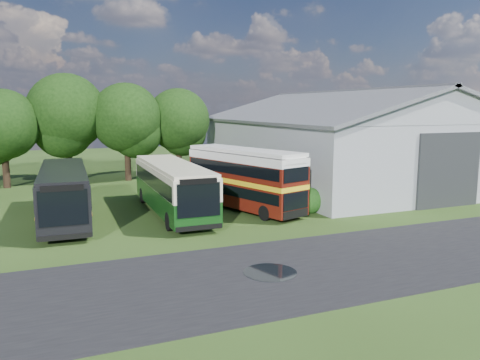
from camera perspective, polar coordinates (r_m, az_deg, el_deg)
name	(u,v)px	position (r m, az deg, el deg)	size (l,w,h in m)	color
ground	(271,248)	(22.55, 3.80, -8.30)	(120.00, 120.00, 0.00)	#233A12
asphalt_road	(362,259)	(21.61, 14.63, -9.34)	(60.00, 8.00, 0.02)	black
puddle	(270,273)	(19.37, 3.67, -11.22)	(2.20, 2.20, 0.01)	black
storage_shed	(344,135)	(43.05, 12.61, 5.35)	(18.80, 24.80, 8.15)	gray
tree_left_b	(2,124)	(43.03, -26.98, 6.05)	(5.78, 5.78, 8.16)	black
tree_mid	(66,113)	(44.18, -20.41, 7.72)	(6.80, 6.80, 9.60)	black
tree_right_a	(126,118)	(43.65, -13.71, 7.36)	(6.26, 6.26, 8.83)	black
tree_right_b	(178,120)	(45.44, -7.55, 7.27)	(5.98, 5.98, 8.45)	black
shrub_front	(309,212)	(30.23, 8.40, -3.93)	(1.70, 1.70, 1.70)	#194714
shrub_mid	(294,206)	(31.93, 6.58, -3.21)	(1.60, 1.60, 1.60)	#194714
shrub_back	(280,201)	(33.66, 4.95, -2.56)	(1.80, 1.80, 1.80)	#194714
bus_green_single	(173,187)	(29.62, -8.22, -0.85)	(2.79, 11.56, 3.18)	black
bus_maroon_double	(244,179)	(30.43, 0.51, 0.07)	(5.07, 9.57, 3.99)	black
bus_dark_single	(64,193)	(29.43, -20.66, -1.46)	(2.98, 11.41, 3.12)	black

